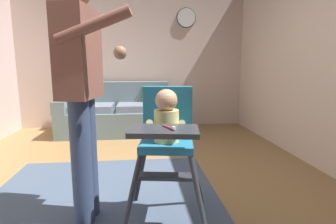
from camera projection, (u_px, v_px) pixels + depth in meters
name	position (u px, v px, depth m)	size (l,w,h in m)	color
ground	(129.00, 202.00, 2.30)	(5.73, 7.29, 0.10)	#9C7645
wall_far	(133.00, 54.00, 4.89)	(4.93, 0.06, 2.70)	beige
couch	(117.00, 114.00, 4.52)	(1.84, 0.86, 0.86)	slate
high_chair	(167.00, 130.00, 1.84)	(0.69, 0.79, 0.98)	#30323A
adult_standing	(82.00, 90.00, 1.82)	(0.51, 0.55, 1.69)	#344362
wall_clock	(186.00, 18.00, 4.84)	(0.36, 0.04, 0.36)	white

